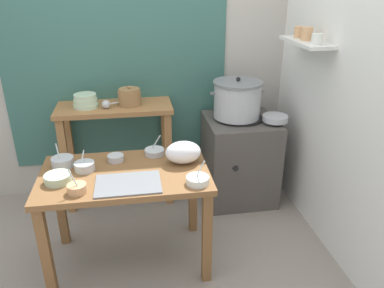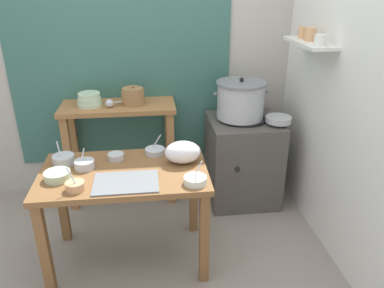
{
  "view_description": "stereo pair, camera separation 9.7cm",
  "coord_description": "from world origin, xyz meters",
  "px_view_note": "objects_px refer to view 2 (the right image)",
  "views": [
    {
      "loc": [
        -0.03,
        -2.25,
        1.89
      ],
      "look_at": [
        0.36,
        0.12,
        0.82
      ],
      "focal_mm": 35.35,
      "sensor_mm": 36.0,
      "label": 1
    },
    {
      "loc": [
        0.07,
        -2.27,
        1.89
      ],
      "look_at": [
        0.36,
        0.12,
        0.82
      ],
      "focal_mm": 35.35,
      "sensor_mm": 36.0,
      "label": 2
    }
  ],
  "objects_px": {
    "back_shelf_table": "(120,129)",
    "stove_block": "(242,159)",
    "wide_pan": "(278,119)",
    "prep_bowl_4": "(195,180)",
    "prep_bowl_1": "(116,156)",
    "ladle": "(111,103)",
    "serving_tray": "(126,182)",
    "steamer_pot": "(241,100)",
    "clay_pot": "(133,96)",
    "plastic_bag": "(183,152)",
    "bowl_stack_enamel": "(89,100)",
    "prep_bowl_2": "(57,175)",
    "prep_bowl_6": "(75,186)",
    "prep_bowl_5": "(155,151)",
    "prep_table": "(125,185)",
    "prep_bowl_0": "(63,159)",
    "prep_bowl_3": "(84,164)"
  },
  "relations": [
    {
      "from": "back_shelf_table",
      "to": "stove_block",
      "type": "height_order",
      "value": "back_shelf_table"
    },
    {
      "from": "wide_pan",
      "to": "prep_bowl_4",
      "type": "bearing_deg",
      "value": -134.32
    },
    {
      "from": "prep_bowl_1",
      "to": "ladle",
      "type": "bearing_deg",
      "value": 96.07
    },
    {
      "from": "prep_bowl_1",
      "to": "prep_bowl_4",
      "type": "relative_size",
      "value": 0.7
    },
    {
      "from": "ladle",
      "to": "wide_pan",
      "type": "distance_m",
      "value": 1.4
    },
    {
      "from": "serving_tray",
      "to": "prep_bowl_1",
      "type": "relative_size",
      "value": 3.62
    },
    {
      "from": "steamer_pot",
      "to": "prep_bowl_4",
      "type": "distance_m",
      "value": 1.12
    },
    {
      "from": "steamer_pot",
      "to": "prep_bowl_4",
      "type": "relative_size",
      "value": 2.96
    },
    {
      "from": "clay_pot",
      "to": "plastic_bag",
      "type": "distance_m",
      "value": 0.87
    },
    {
      "from": "steamer_pot",
      "to": "ladle",
      "type": "xyz_separation_m",
      "value": [
        -1.08,
        0.05,
        -0.0
      ]
    },
    {
      "from": "clay_pot",
      "to": "bowl_stack_enamel",
      "type": "height_order",
      "value": "clay_pot"
    },
    {
      "from": "stove_block",
      "to": "prep_bowl_2",
      "type": "bearing_deg",
      "value": -150.45
    },
    {
      "from": "prep_bowl_6",
      "to": "prep_bowl_2",
      "type": "bearing_deg",
      "value": 132.07
    },
    {
      "from": "stove_block",
      "to": "ladle",
      "type": "bearing_deg",
      "value": 176.56
    },
    {
      "from": "prep_bowl_4",
      "to": "prep_bowl_5",
      "type": "distance_m",
      "value": 0.51
    },
    {
      "from": "prep_bowl_1",
      "to": "prep_bowl_2",
      "type": "relative_size",
      "value": 0.68
    },
    {
      "from": "prep_table",
      "to": "prep_bowl_1",
      "type": "relative_size",
      "value": 9.95
    },
    {
      "from": "back_shelf_table",
      "to": "stove_block",
      "type": "relative_size",
      "value": 1.23
    },
    {
      "from": "stove_block",
      "to": "clay_pot",
      "type": "relative_size",
      "value": 4.09
    },
    {
      "from": "prep_bowl_5",
      "to": "prep_bowl_6",
      "type": "xyz_separation_m",
      "value": [
        -0.49,
        -0.45,
        0.01
      ]
    },
    {
      "from": "prep_table",
      "to": "prep_bowl_1",
      "type": "xyz_separation_m",
      "value": [
        -0.06,
        0.17,
        0.14
      ]
    },
    {
      "from": "prep_bowl_1",
      "to": "serving_tray",
      "type": "bearing_deg",
      "value": -76.59
    },
    {
      "from": "ladle",
      "to": "prep_bowl_4",
      "type": "xyz_separation_m",
      "value": [
        0.57,
        -1.02,
        -0.19
      ]
    },
    {
      "from": "back_shelf_table",
      "to": "wide_pan",
      "type": "bearing_deg",
      "value": -11.1
    },
    {
      "from": "bowl_stack_enamel",
      "to": "plastic_bag",
      "type": "bearing_deg",
      "value": -48.24
    },
    {
      "from": "bowl_stack_enamel",
      "to": "clay_pot",
      "type": "bearing_deg",
      "value": 0.26
    },
    {
      "from": "stove_block",
      "to": "clay_pot",
      "type": "bearing_deg",
      "value": 172.13
    },
    {
      "from": "stove_block",
      "to": "prep_bowl_5",
      "type": "relative_size",
      "value": 5.36
    },
    {
      "from": "stove_block",
      "to": "prep_bowl_5",
      "type": "height_order",
      "value": "prep_bowl_5"
    },
    {
      "from": "plastic_bag",
      "to": "prep_bowl_4",
      "type": "bearing_deg",
      "value": -80.81
    },
    {
      "from": "steamer_pot",
      "to": "ladle",
      "type": "height_order",
      "value": "steamer_pot"
    },
    {
      "from": "stove_block",
      "to": "prep_bowl_1",
      "type": "height_order",
      "value": "stove_block"
    },
    {
      "from": "prep_table",
      "to": "serving_tray",
      "type": "xyz_separation_m",
      "value": [
        0.02,
        -0.17,
        0.12
      ]
    },
    {
      "from": "prep_bowl_2",
      "to": "steamer_pot",
      "type": "bearing_deg",
      "value": 30.89
    },
    {
      "from": "wide_pan",
      "to": "clay_pot",
      "type": "bearing_deg",
      "value": 167.71
    },
    {
      "from": "ladle",
      "to": "prep_bowl_0",
      "type": "relative_size",
      "value": 1.42
    },
    {
      "from": "back_shelf_table",
      "to": "wide_pan",
      "type": "height_order",
      "value": "back_shelf_table"
    },
    {
      "from": "bowl_stack_enamel",
      "to": "prep_bowl_6",
      "type": "xyz_separation_m",
      "value": [
        0.03,
        -1.07,
        -0.2
      ]
    },
    {
      "from": "clay_pot",
      "to": "prep_bowl_1",
      "type": "bearing_deg",
      "value": -99.72
    },
    {
      "from": "prep_bowl_0",
      "to": "prep_bowl_5",
      "type": "distance_m",
      "value": 0.63
    },
    {
      "from": "back_shelf_table",
      "to": "bowl_stack_enamel",
      "type": "relative_size",
      "value": 4.68
    },
    {
      "from": "wide_pan",
      "to": "prep_bowl_1",
      "type": "height_order",
      "value": "wide_pan"
    },
    {
      "from": "stove_block",
      "to": "prep_bowl_1",
      "type": "xyz_separation_m",
      "value": [
        -1.06,
        -0.56,
        0.36
      ]
    },
    {
      "from": "back_shelf_table",
      "to": "prep_bowl_3",
      "type": "relative_size",
      "value": 7.17
    },
    {
      "from": "prep_table",
      "to": "prep_bowl_4",
      "type": "relative_size",
      "value": 6.97
    },
    {
      "from": "prep_table",
      "to": "back_shelf_table",
      "type": "bearing_deg",
      "value": 94.9
    },
    {
      "from": "prep_bowl_0",
      "to": "prep_bowl_4",
      "type": "bearing_deg",
      "value": -23.45
    },
    {
      "from": "bowl_stack_enamel",
      "to": "prep_bowl_0",
      "type": "relative_size",
      "value": 1.24
    },
    {
      "from": "wide_pan",
      "to": "prep_bowl_4",
      "type": "distance_m",
      "value": 1.15
    },
    {
      "from": "plastic_bag",
      "to": "wide_pan",
      "type": "height_order",
      "value": "plastic_bag"
    }
  ]
}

